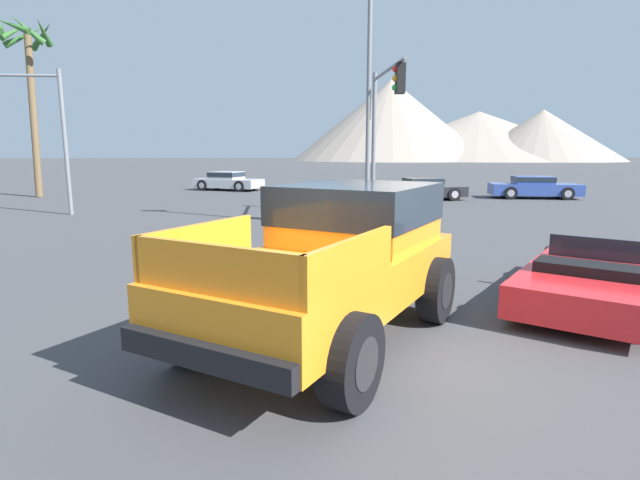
# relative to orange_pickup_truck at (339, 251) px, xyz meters

# --- Properties ---
(ground_plane) EXTENTS (320.00, 320.00, 0.00)m
(ground_plane) POSITION_rel_orange_pickup_truck_xyz_m (0.16, -0.51, -1.15)
(ground_plane) COLOR #424244
(orange_pickup_truck) EXTENTS (4.40, 5.17, 2.02)m
(orange_pickup_truck) POSITION_rel_orange_pickup_truck_xyz_m (0.00, 0.00, 0.00)
(orange_pickup_truck) COLOR orange
(orange_pickup_truck) RESTS_ON ground_plane
(red_convertible_car) EXTENTS (4.18, 4.49, 1.03)m
(red_convertible_car) POSITION_rel_orange_pickup_truck_xyz_m (4.30, 0.92, -0.73)
(red_convertible_car) COLOR red
(red_convertible_car) RESTS_ON ground_plane
(parked_car_blue) EXTENTS (4.75, 2.69, 1.15)m
(parked_car_blue) POSITION_rel_orange_pickup_truck_xyz_m (12.75, 18.63, -0.55)
(parked_car_blue) COLOR #334C9E
(parked_car_blue) RESTS_ON ground_plane
(parked_car_silver) EXTENTS (4.62, 3.50, 1.17)m
(parked_car_silver) POSITION_rel_orange_pickup_truck_xyz_m (-3.85, 25.51, -0.54)
(parked_car_silver) COLOR #B7BABF
(parked_car_silver) RESTS_ON ground_plane
(parked_car_dark) EXTENTS (4.15, 2.12, 1.10)m
(parked_car_dark) POSITION_rel_orange_pickup_truck_xyz_m (6.72, 18.36, -0.58)
(parked_car_dark) COLOR #232328
(parked_car_dark) RESTS_ON ground_plane
(traffic_light_main) EXTENTS (3.44, 0.38, 5.51)m
(traffic_light_main) POSITION_rel_orange_pickup_truck_xyz_m (-10.19, 13.76, 2.69)
(traffic_light_main) COLOR slate
(traffic_light_main) RESTS_ON ground_plane
(traffic_light_crosswalk) EXTENTS (0.38, 4.57, 5.40)m
(traffic_light_crosswalk) POSITION_rel_orange_pickup_truck_xyz_m (2.98, 11.05, 2.68)
(traffic_light_crosswalk) COLOR slate
(traffic_light_crosswalk) RESTS_ON ground_plane
(street_lamp_post) EXTENTS (0.90, 0.24, 8.28)m
(street_lamp_post) POSITION_rel_orange_pickup_truck_xyz_m (2.10, 9.28, 3.78)
(street_lamp_post) COLOR slate
(street_lamp_post) RESTS_ON ground_plane
(palm_tree_tall) EXTENTS (2.88, 2.92, 9.17)m
(palm_tree_tall) POSITION_rel_orange_pickup_truck_xyz_m (-13.59, 21.85, 5.70)
(palm_tree_tall) COLOR brown
(palm_tree_tall) RESTS_ON ground_plane
(distant_mountain_range) EXTENTS (83.87, 68.74, 19.70)m
(distant_mountain_range) POSITION_rel_orange_pickup_truck_xyz_m (42.39, 121.38, 6.29)
(distant_mountain_range) COLOR gray
(distant_mountain_range) RESTS_ON ground_plane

